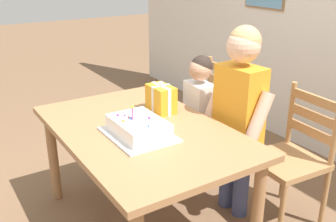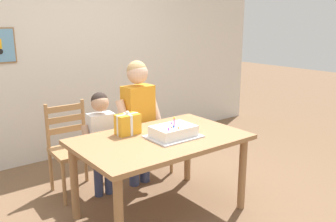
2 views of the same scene
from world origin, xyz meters
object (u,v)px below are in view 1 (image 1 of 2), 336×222
child_older (239,105)px  dining_table (141,141)px  chair_left (208,116)px  gift_box_red_large (161,99)px  chair_right (292,158)px  child_younger (199,109)px  birthday_cake (138,128)px

child_older → dining_table: bearing=-106.2°
dining_table → chair_left: 1.01m
gift_box_red_large → chair_left: gift_box_red_large is taller
dining_table → chair_right: bearing=63.0°
child_older → gift_box_red_large: bearing=-133.2°
dining_table → child_younger: 0.68m
birthday_cake → chair_left: (-0.54, 0.95, -0.31)m
child_younger → chair_left: bearing=128.6°
child_older → child_younger: bearing=179.9°
birthday_cake → gift_box_red_large: (-0.27, 0.32, 0.04)m
dining_table → child_older: bearing=73.8°
dining_table → birthday_cake: size_ratio=3.32×
chair_right → child_older: (-0.27, -0.25, 0.34)m
chair_left → chair_right: (0.90, -0.00, 0.00)m
chair_right → child_younger: (-0.70, -0.25, 0.17)m
dining_table → chair_right: size_ratio=1.59×
gift_box_red_large → chair_left: 0.77m
chair_right → gift_box_red_large: bearing=-134.6°
dining_table → chair_left: (-0.45, 0.89, -0.17)m
dining_table → birthday_cake: bearing=-36.4°
chair_left → chair_right: same height
chair_right → chair_left: bearing=180.0°
chair_right → child_younger: 0.76m
birthday_cake → child_younger: (-0.34, 0.70, -0.14)m
birthday_cake → child_older: bearing=82.5°
chair_left → birthday_cake: bearing=-60.6°
gift_box_red_large → child_older: child_older is taller
child_younger → gift_box_red_large: bearing=-79.3°
chair_left → child_older: bearing=-21.8°
chair_right → dining_table: bearing=-117.0°
birthday_cake → child_older: size_ratio=0.33×
dining_table → child_younger: (-0.25, 0.63, 0.00)m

